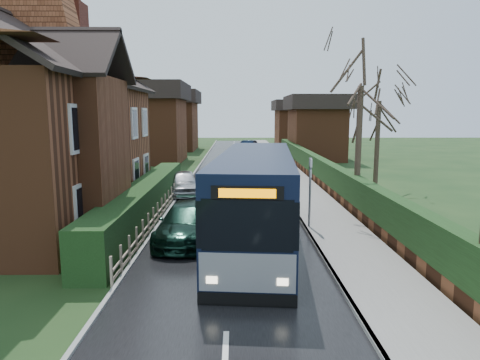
{
  "coord_description": "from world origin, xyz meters",
  "views": [
    {
      "loc": [
        0.2,
        -14.04,
        4.69
      ],
      "look_at": [
        0.41,
        4.51,
        1.8
      ],
      "focal_mm": 32.0,
      "sensor_mm": 36.0,
      "label": 1
    }
  ],
  "objects_px": {
    "car_silver": "(184,183)",
    "bus_stop_sign": "(310,182)",
    "brick_house": "(30,121)",
    "car_green": "(187,223)",
    "bus": "(256,199)"
  },
  "relations": [
    {
      "from": "car_silver",
      "to": "bus_stop_sign",
      "type": "height_order",
      "value": "bus_stop_sign"
    },
    {
      "from": "brick_house",
      "to": "bus_stop_sign",
      "type": "relative_size",
      "value": 4.91
    },
    {
      "from": "brick_house",
      "to": "car_green",
      "type": "relative_size",
      "value": 3.13
    },
    {
      "from": "brick_house",
      "to": "car_silver",
      "type": "relative_size",
      "value": 3.52
    },
    {
      "from": "bus_stop_sign",
      "to": "brick_house",
      "type": "bearing_deg",
      "value": 172.99
    },
    {
      "from": "brick_house",
      "to": "bus",
      "type": "bearing_deg",
      "value": -20.58
    },
    {
      "from": "brick_house",
      "to": "car_silver",
      "type": "bearing_deg",
      "value": 43.95
    },
    {
      "from": "brick_house",
      "to": "bus",
      "type": "relative_size",
      "value": 1.33
    },
    {
      "from": "bus",
      "to": "car_silver",
      "type": "distance_m",
      "value": 10.12
    },
    {
      "from": "brick_house",
      "to": "bus_stop_sign",
      "type": "distance_m",
      "value": 12.33
    },
    {
      "from": "bus",
      "to": "bus_stop_sign",
      "type": "xyz_separation_m",
      "value": [
        2.25,
        1.67,
        0.33
      ]
    },
    {
      "from": "car_silver",
      "to": "bus_stop_sign",
      "type": "distance_m",
      "value": 9.83
    },
    {
      "from": "bus",
      "to": "car_green",
      "type": "relative_size",
      "value": 2.36
    },
    {
      "from": "brick_house",
      "to": "car_green",
      "type": "bearing_deg",
      "value": -25.17
    },
    {
      "from": "car_silver",
      "to": "bus_stop_sign",
      "type": "relative_size",
      "value": 1.39
    }
  ]
}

